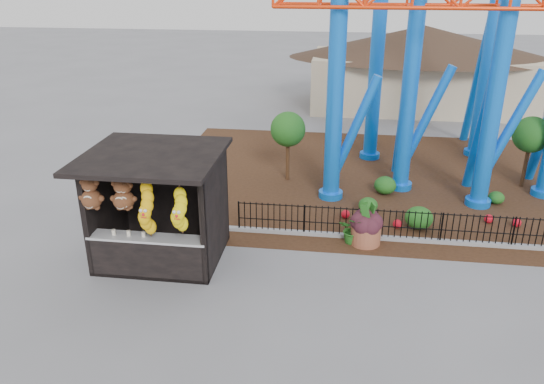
# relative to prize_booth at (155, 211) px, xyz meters

# --- Properties ---
(ground) EXTENTS (120.00, 120.00, 0.00)m
(ground) POSITION_rel_prize_booth_xyz_m (3.03, -0.89, -1.55)
(ground) COLOR slate
(ground) RESTS_ON ground
(mulch_bed) EXTENTS (18.00, 12.00, 0.02)m
(mulch_bed) POSITION_rel_prize_booth_xyz_m (7.03, 7.11, -1.54)
(mulch_bed) COLOR #331E11
(mulch_bed) RESTS_ON ground
(curb) EXTENTS (18.00, 0.18, 0.12)m
(curb) POSITION_rel_prize_booth_xyz_m (7.03, 2.11, -1.49)
(curb) COLOR gray
(curb) RESTS_ON ground
(prize_booth) EXTENTS (3.50, 3.40, 3.12)m
(prize_booth) POSITION_rel_prize_booth_xyz_m (0.00, 0.00, 0.00)
(prize_booth) COLOR black
(prize_booth) RESTS_ON ground
(picket_fence) EXTENTS (12.20, 0.06, 1.00)m
(picket_fence) POSITION_rel_prize_booth_xyz_m (7.93, 2.11, -1.05)
(picket_fence) COLOR black
(picket_fence) RESTS_ON ground
(roller_coaster) EXTENTS (11.00, 6.37, 10.82)m
(roller_coaster) POSITION_rel_prize_booth_xyz_m (8.15, 7.34, 4.90)
(roller_coaster) COLOR blue
(roller_coaster) RESTS_ON ground
(terracotta_planter) EXTENTS (0.93, 0.93, 0.57)m
(terracotta_planter) POSITION_rel_prize_booth_xyz_m (5.65, 1.81, -1.26)
(terracotta_planter) COLOR #965136
(terracotta_planter) RESTS_ON ground
(planter_foliage) EXTENTS (0.70, 0.70, 0.64)m
(planter_foliage) POSITION_rel_prize_booth_xyz_m (5.65, 1.81, -0.66)
(planter_foliage) COLOR #36151E
(planter_foliage) RESTS_ON terracotta_planter
(potted_plant) EXTENTS (0.95, 0.88, 0.87)m
(potted_plant) POSITION_rel_prize_booth_xyz_m (5.29, 1.81, -1.11)
(potted_plant) COLOR #2B5218
(potted_plant) RESTS_ON ground
(landscaping) EXTENTS (7.53, 3.48, 0.69)m
(landscaping) POSITION_rel_prize_booth_xyz_m (7.72, 4.22, -1.24)
(landscaping) COLOR #1D5318
(landscaping) RESTS_ON mulch_bed
(pavilion) EXTENTS (15.00, 15.00, 4.80)m
(pavilion) POSITION_rel_prize_booth_xyz_m (9.03, 19.11, 1.52)
(pavilion) COLOR #BFAD8C
(pavilion) RESTS_ON ground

